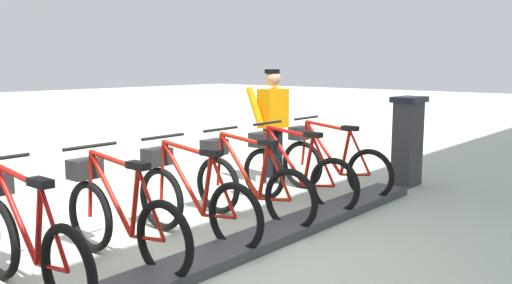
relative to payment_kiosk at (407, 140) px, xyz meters
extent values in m
plane|color=beige|center=(-0.05, 3.85, -0.67)|extent=(60.00, 60.00, 0.00)
cube|color=#47474C|center=(-0.05, 3.85, -0.62)|extent=(0.44, 6.64, 0.10)
cube|color=#38383D|center=(0.00, 0.00, -0.07)|extent=(0.28, 0.44, 1.20)
cube|color=#194C8C|center=(0.15, 0.00, 0.28)|extent=(0.03, 0.30, 0.40)
cube|color=black|center=(0.00, 0.00, 0.57)|extent=(0.36, 0.52, 0.08)
torus|color=black|center=(-0.03, 1.12, -0.33)|extent=(0.67, 0.08, 0.67)
torus|color=black|center=(1.02, 1.14, -0.33)|extent=(0.67, 0.08, 0.67)
cylinder|color=red|center=(0.68, 1.13, -0.05)|extent=(0.60, 0.05, 0.70)
cylinder|color=red|center=(0.34, 1.13, -0.09)|extent=(0.16, 0.05, 0.61)
cylinder|color=red|center=(0.62, 1.13, 0.25)|extent=(0.69, 0.06, 0.11)
cylinder|color=red|center=(0.18, 1.13, -0.36)|extent=(0.43, 0.04, 0.09)
cylinder|color=red|center=(0.12, 1.13, -0.06)|extent=(0.33, 0.04, 0.56)
cylinder|color=red|center=(0.99, 1.14, -0.02)|extent=(0.10, 0.04, 0.62)
cube|color=black|center=(0.28, 1.13, 0.24)|extent=(0.22, 0.10, 0.06)
cylinder|color=black|center=(0.96, 1.14, 0.33)|extent=(0.04, 0.54, 0.03)
cube|color=#2D2D2D|center=(1.07, 1.14, 0.11)|extent=(0.20, 0.28, 0.18)
torus|color=black|center=(-0.03, 1.96, -0.33)|extent=(0.67, 0.08, 0.67)
torus|color=black|center=(1.02, 1.98, -0.33)|extent=(0.67, 0.08, 0.67)
cylinder|color=red|center=(0.68, 1.97, -0.05)|extent=(0.60, 0.05, 0.70)
cylinder|color=red|center=(0.34, 1.96, -0.09)|extent=(0.16, 0.05, 0.61)
cylinder|color=red|center=(0.62, 1.97, 0.25)|extent=(0.69, 0.06, 0.11)
cylinder|color=red|center=(0.18, 1.96, -0.36)|extent=(0.43, 0.04, 0.09)
cylinder|color=red|center=(0.12, 1.96, -0.06)|extent=(0.33, 0.04, 0.56)
cylinder|color=red|center=(0.99, 1.97, -0.02)|extent=(0.10, 0.04, 0.62)
cube|color=black|center=(0.28, 1.96, 0.24)|extent=(0.22, 0.10, 0.06)
cylinder|color=black|center=(0.96, 1.97, 0.33)|extent=(0.04, 0.54, 0.03)
cube|color=#2D2D2D|center=(1.07, 1.98, 0.11)|extent=(0.20, 0.28, 0.18)
torus|color=black|center=(-0.03, 2.79, -0.33)|extent=(0.67, 0.08, 0.67)
torus|color=black|center=(1.02, 2.81, -0.33)|extent=(0.67, 0.08, 0.67)
cylinder|color=red|center=(0.68, 2.80, -0.05)|extent=(0.60, 0.05, 0.70)
cylinder|color=red|center=(0.34, 2.80, -0.09)|extent=(0.16, 0.05, 0.61)
cylinder|color=red|center=(0.62, 2.80, 0.25)|extent=(0.69, 0.06, 0.11)
cylinder|color=red|center=(0.18, 2.80, -0.36)|extent=(0.43, 0.04, 0.09)
cylinder|color=red|center=(0.12, 2.79, -0.06)|extent=(0.33, 0.04, 0.56)
cylinder|color=red|center=(0.99, 2.81, -0.02)|extent=(0.10, 0.04, 0.62)
cube|color=black|center=(0.28, 2.80, 0.24)|extent=(0.22, 0.10, 0.06)
cylinder|color=black|center=(0.96, 2.81, 0.33)|extent=(0.04, 0.54, 0.03)
cube|color=#2D2D2D|center=(1.07, 2.81, 0.11)|extent=(0.20, 0.28, 0.18)
torus|color=black|center=(-0.03, 3.63, -0.33)|extent=(0.67, 0.08, 0.67)
torus|color=black|center=(1.02, 3.64, -0.33)|extent=(0.67, 0.08, 0.67)
cylinder|color=red|center=(0.68, 3.64, -0.05)|extent=(0.60, 0.05, 0.70)
cylinder|color=red|center=(0.34, 3.63, -0.09)|extent=(0.16, 0.05, 0.61)
cylinder|color=red|center=(0.62, 3.64, 0.25)|extent=(0.69, 0.06, 0.11)
cylinder|color=red|center=(0.18, 3.63, -0.36)|extent=(0.43, 0.04, 0.09)
cylinder|color=red|center=(0.12, 3.63, -0.06)|extent=(0.33, 0.04, 0.56)
cylinder|color=red|center=(0.99, 3.64, -0.02)|extent=(0.10, 0.04, 0.62)
cube|color=black|center=(0.28, 3.63, 0.24)|extent=(0.22, 0.10, 0.06)
cylinder|color=black|center=(0.96, 3.64, 0.33)|extent=(0.04, 0.54, 0.03)
cube|color=#2D2D2D|center=(1.07, 3.65, 0.11)|extent=(0.20, 0.28, 0.18)
torus|color=black|center=(-0.03, 4.46, -0.33)|extent=(0.67, 0.08, 0.67)
torus|color=black|center=(1.02, 4.48, -0.33)|extent=(0.67, 0.08, 0.67)
cylinder|color=red|center=(0.68, 4.47, -0.05)|extent=(0.60, 0.05, 0.70)
cylinder|color=red|center=(0.34, 4.47, -0.09)|extent=(0.16, 0.05, 0.61)
cylinder|color=red|center=(0.62, 4.47, 0.25)|extent=(0.69, 0.06, 0.11)
cylinder|color=red|center=(0.18, 4.46, -0.36)|extent=(0.43, 0.04, 0.09)
cylinder|color=red|center=(0.12, 4.46, -0.06)|extent=(0.33, 0.04, 0.56)
cylinder|color=red|center=(0.99, 4.48, -0.02)|extent=(0.10, 0.04, 0.62)
cube|color=black|center=(0.28, 4.47, 0.24)|extent=(0.22, 0.10, 0.06)
cylinder|color=black|center=(0.96, 4.48, 0.33)|extent=(0.04, 0.54, 0.03)
cube|color=#2D2D2D|center=(1.07, 4.48, 0.11)|extent=(0.20, 0.28, 0.18)
torus|color=black|center=(-0.03, 5.30, -0.33)|extent=(0.67, 0.08, 0.67)
cylinder|color=red|center=(0.68, 5.31, -0.05)|extent=(0.60, 0.05, 0.70)
cylinder|color=red|center=(0.34, 5.30, -0.09)|extent=(0.16, 0.05, 0.61)
cylinder|color=red|center=(0.62, 5.31, 0.25)|extent=(0.69, 0.06, 0.11)
cylinder|color=red|center=(0.18, 5.30, -0.36)|extent=(0.43, 0.04, 0.09)
cylinder|color=red|center=(0.12, 5.30, -0.06)|extent=(0.33, 0.04, 0.56)
cube|color=black|center=(0.28, 5.30, 0.24)|extent=(0.22, 0.10, 0.06)
cube|color=white|center=(1.63, 1.24, -0.62)|extent=(0.27, 0.14, 0.10)
cube|color=white|center=(1.49, 1.03, -0.62)|extent=(0.27, 0.14, 0.10)
cylinder|color=black|center=(1.57, 1.24, -0.24)|extent=(0.15, 0.15, 0.82)
cylinder|color=black|center=(1.55, 1.04, -0.24)|extent=(0.15, 0.15, 0.82)
cube|color=orange|center=(1.56, 1.14, 0.43)|extent=(0.30, 0.42, 0.56)
cylinder|color=orange|center=(1.68, 1.39, 0.46)|extent=(0.34, 0.13, 0.57)
cylinder|color=orange|center=(1.63, 0.87, 0.46)|extent=(0.34, 0.13, 0.57)
sphere|color=tan|center=(1.56, 1.14, 0.86)|extent=(0.22, 0.22, 0.22)
cylinder|color=black|center=(1.58, 1.14, 0.96)|extent=(0.22, 0.22, 0.06)
camera|label=1|loc=(-3.23, 7.03, 1.07)|focal=36.85mm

